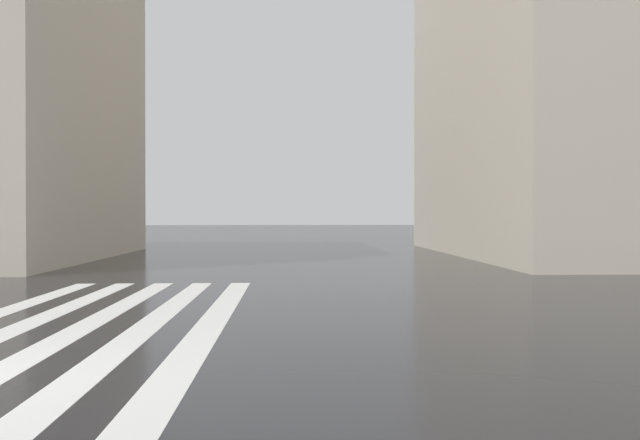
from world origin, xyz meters
name	(u,v)px	position (x,y,z in m)	size (l,w,h in m)	color
zebra_crossing	(91,323)	(4.00, -0.37, 0.00)	(13.00, 4.50, 0.01)	silver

